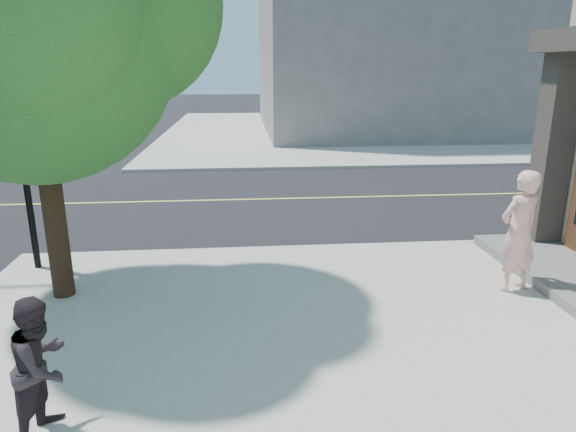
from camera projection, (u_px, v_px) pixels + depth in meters
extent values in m
plane|color=black|center=(74.00, 258.00, 10.45)|extent=(140.00, 140.00, 0.00)
cube|color=black|center=(122.00, 202.00, 14.76)|extent=(140.00, 9.00, 0.01)
cube|color=#A9A999|center=(400.00, 129.00, 32.18)|extent=(29.00, 25.00, 0.12)
cube|color=slate|center=(566.00, 274.00, 9.09)|extent=(1.60, 4.00, 0.18)
cube|color=#35302B|center=(553.00, 147.00, 10.20)|extent=(0.55, 0.55, 4.20)
cube|color=slate|center=(413.00, 10.00, 30.74)|extent=(18.00, 16.00, 14.00)
imported|color=#DDA69F|center=(519.00, 231.00, 8.39)|extent=(0.86, 0.70, 2.06)
imported|color=black|center=(41.00, 366.00, 5.10)|extent=(0.70, 0.82, 1.49)
cylinder|color=black|center=(52.00, 194.00, 8.00)|extent=(0.34, 0.34, 3.43)
sphere|color=#296526|center=(31.00, 40.00, 7.36)|extent=(4.19, 4.19, 4.19)
sphere|color=#296526|center=(118.00, 3.00, 7.85)|extent=(3.24, 3.24, 3.24)
sphere|color=#296526|center=(27.00, 11.00, 6.31)|extent=(2.86, 2.86, 2.86)
cylinder|color=black|center=(23.00, 158.00, 9.07)|extent=(0.12, 0.12, 4.14)
cube|color=white|center=(21.00, 131.00, 8.92)|extent=(0.54, 0.04, 0.20)
cube|color=navy|center=(25.00, 158.00, 9.05)|extent=(0.44, 0.04, 0.54)
imported|color=black|center=(12.00, 84.00, 8.71)|extent=(0.16, 0.20, 0.99)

